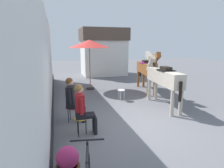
# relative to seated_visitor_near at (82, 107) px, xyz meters

# --- Properties ---
(ground_plane) EXTENTS (40.00, 40.00, 0.00)m
(ground_plane) POSITION_rel_seated_visitor_near_xyz_m (1.59, 3.09, -0.78)
(ground_plane) COLOR slate
(pub_facade_wall) EXTENTS (0.34, 14.00, 3.40)m
(pub_facade_wall) POSITION_rel_seated_visitor_near_xyz_m (-0.96, 1.59, 0.76)
(pub_facade_wall) COLOR white
(pub_facade_wall) RESTS_ON ground_plane
(distant_cottage) EXTENTS (3.40, 2.60, 3.50)m
(distant_cottage) POSITION_rel_seated_visitor_near_xyz_m (2.99, 9.65, 1.02)
(distant_cottage) COLOR silver
(distant_cottage) RESTS_ON ground_plane
(seated_visitor_near) EXTENTS (0.61, 0.49, 1.39)m
(seated_visitor_near) POSITION_rel_seated_visitor_near_xyz_m (0.00, 0.00, 0.00)
(seated_visitor_near) COLOR gold
(seated_visitor_near) RESTS_ON ground_plane
(seated_visitor_far) EXTENTS (0.61, 0.48, 1.39)m
(seated_visitor_far) POSITION_rel_seated_visitor_near_xyz_m (-0.16, 0.97, 0.00)
(seated_visitor_far) COLOR black
(seated_visitor_far) RESTS_ON ground_plane
(saddled_horse_near) EXTENTS (0.61, 3.00, 2.06)m
(saddled_horse_near) POSITION_rel_seated_visitor_near_xyz_m (3.28, 1.56, 0.38)
(saddled_horse_near) COLOR #B2A899
(saddled_horse_near) RESTS_ON ground_plane
(saddled_horse_far) EXTENTS (0.84, 2.97, 2.06)m
(saddled_horse_far) POSITION_rel_seated_visitor_near_xyz_m (3.76, 3.81, 0.38)
(saddled_horse_far) COLOR brown
(saddled_horse_far) RESTS_ON ground_plane
(flower_planter_near) EXTENTS (0.43, 0.43, 0.64)m
(flower_planter_near) POSITION_rel_seated_visitor_near_xyz_m (-0.51, -1.66, -0.44)
(flower_planter_near) COLOR brown
(flower_planter_near) RESTS_ON ground_plane
(cafe_parasol) EXTENTS (2.10, 2.10, 2.58)m
(cafe_parasol) POSITION_rel_seated_visitor_near_xyz_m (1.12, 5.11, 1.59)
(cafe_parasol) COLOR black
(cafe_parasol) RESTS_ON ground_plane
(spare_stool_white) EXTENTS (0.32, 0.32, 0.46)m
(spare_stool_white) POSITION_rel_seated_visitor_near_xyz_m (2.02, 2.69, -0.38)
(spare_stool_white) COLOR white
(spare_stool_white) RESTS_ON ground_plane
(satchel_bag) EXTENTS (0.22, 0.30, 0.20)m
(satchel_bag) POSITION_rel_seated_visitor_near_xyz_m (-0.10, 2.13, -0.68)
(satchel_bag) COLOR maroon
(satchel_bag) RESTS_ON ground_plane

